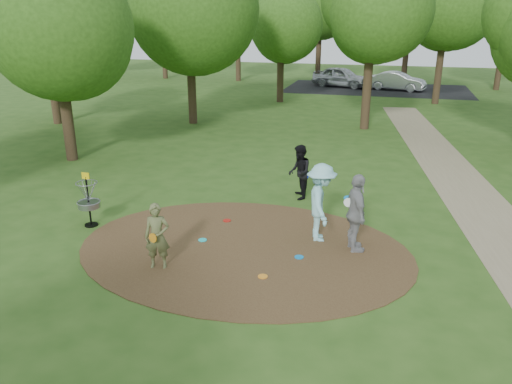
# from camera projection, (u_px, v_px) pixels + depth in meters

# --- Properties ---
(ground) EXTENTS (100.00, 100.00, 0.00)m
(ground) POSITION_uv_depth(u_px,v_px,m) (243.00, 249.00, 12.47)
(ground) COLOR #2D5119
(ground) RESTS_ON ground
(dirt_clearing) EXTENTS (8.40, 8.40, 0.02)m
(dirt_clearing) POSITION_uv_depth(u_px,v_px,m) (243.00, 249.00, 12.46)
(dirt_clearing) COLOR #47301C
(dirt_clearing) RESTS_ON ground
(footpath) EXTENTS (7.55, 39.89, 0.01)m
(footpath) POSITION_uv_depth(u_px,v_px,m) (511.00, 245.00, 12.67)
(footpath) COLOR #8C7A5B
(footpath) RESTS_ON ground
(parking_lot) EXTENTS (14.00, 8.00, 0.01)m
(parking_lot) POSITION_uv_depth(u_px,v_px,m) (376.00, 89.00, 39.23)
(parking_lot) COLOR black
(parking_lot) RESTS_ON ground
(player_observer_with_disc) EXTENTS (0.65, 0.52, 1.57)m
(player_observer_with_disc) POSITION_uv_depth(u_px,v_px,m) (157.00, 236.00, 11.30)
(player_observer_with_disc) COLOR #5E643A
(player_observer_with_disc) RESTS_ON ground
(player_throwing_with_disc) EXTENTS (1.32, 1.46, 2.04)m
(player_throwing_with_disc) POSITION_uv_depth(u_px,v_px,m) (321.00, 203.00, 12.67)
(player_throwing_with_disc) COLOR #9BE2E8
(player_throwing_with_disc) RESTS_ON ground
(player_walking_with_disc) EXTENTS (0.86, 0.99, 1.73)m
(player_walking_with_disc) POSITION_uv_depth(u_px,v_px,m) (299.00, 172.00, 15.63)
(player_walking_with_disc) COLOR black
(player_walking_with_disc) RESTS_ON ground
(player_waiting_with_disc) EXTENTS (0.85, 1.25, 1.97)m
(player_waiting_with_disc) POSITION_uv_depth(u_px,v_px,m) (356.00, 213.00, 12.07)
(player_waiting_with_disc) COLOR gray
(player_waiting_with_disc) RESTS_ON ground
(disc_ground_cyan) EXTENTS (0.22, 0.22, 0.02)m
(disc_ground_cyan) POSITION_uv_depth(u_px,v_px,m) (203.00, 240.00, 12.90)
(disc_ground_cyan) COLOR #1BD6DC
(disc_ground_cyan) RESTS_ON dirt_clearing
(disc_ground_blue) EXTENTS (0.22, 0.22, 0.02)m
(disc_ground_blue) POSITION_uv_depth(u_px,v_px,m) (299.00, 257.00, 11.99)
(disc_ground_blue) COLOR #0C84D3
(disc_ground_blue) RESTS_ON dirt_clearing
(disc_ground_red) EXTENTS (0.22, 0.22, 0.02)m
(disc_ground_red) POSITION_uv_depth(u_px,v_px,m) (227.00, 220.00, 14.11)
(disc_ground_red) COLOR red
(disc_ground_red) RESTS_ON dirt_clearing
(car_left) EXTENTS (5.03, 3.27, 1.59)m
(car_left) POSITION_uv_depth(u_px,v_px,m) (341.00, 77.00, 40.06)
(car_left) COLOR #A6AAAE
(car_left) RESTS_ON ground
(car_right) EXTENTS (4.47, 2.44, 1.40)m
(car_right) POSITION_uv_depth(u_px,v_px,m) (397.00, 81.00, 38.28)
(car_right) COLOR #B1B3B9
(car_right) RESTS_ON ground
(disc_ground_orange) EXTENTS (0.22, 0.22, 0.02)m
(disc_ground_orange) POSITION_uv_depth(u_px,v_px,m) (263.00, 276.00, 11.10)
(disc_ground_orange) COLOR orange
(disc_ground_orange) RESTS_ON dirt_clearing
(disc_golf_basket) EXTENTS (0.63, 0.63, 1.54)m
(disc_golf_basket) POSITION_uv_depth(u_px,v_px,m) (88.00, 196.00, 13.56)
(disc_golf_basket) COLOR black
(disc_golf_basket) RESTS_ON ground
(tree_ring) EXTENTS (36.91, 45.23, 8.84)m
(tree_ring) POSITION_uv_depth(u_px,v_px,m) (324.00, 26.00, 17.54)
(tree_ring) COLOR #332316
(tree_ring) RESTS_ON ground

